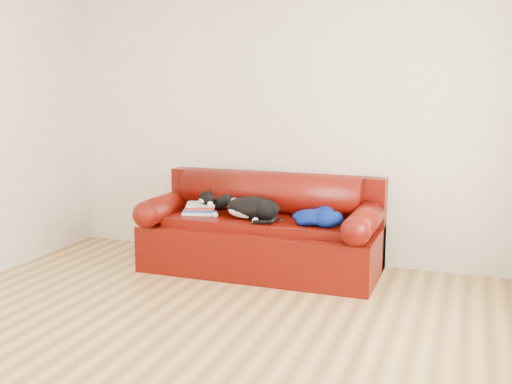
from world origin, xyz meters
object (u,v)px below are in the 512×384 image
book_stack (200,208)px  cat (252,208)px  blanket (316,217)px  sofa_base (261,245)px

book_stack → cat: size_ratio=0.49×
blanket → sofa_base: bearing=168.8°
blanket → book_stack: bearing=177.7°
sofa_base → blanket: 0.63m
book_stack → blanket: 1.11m
cat → blanket: (0.58, 0.01, -0.04)m
sofa_base → blanket: (0.53, -0.11, 0.32)m
book_stack → blanket: bearing=-2.3°
book_stack → cat: 0.53m
sofa_base → book_stack: bearing=-173.9°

